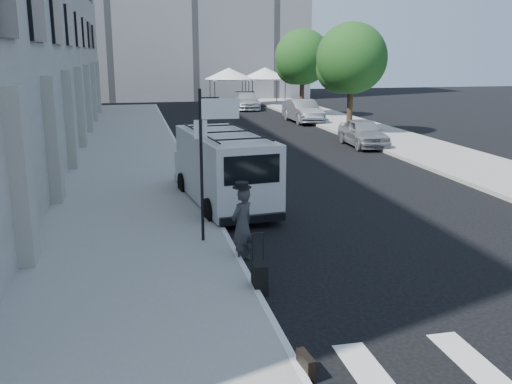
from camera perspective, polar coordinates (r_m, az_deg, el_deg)
name	(u,v)px	position (r m, az deg, el deg)	size (l,w,h in m)	color
ground	(360,291)	(11.22, 10.36, -9.67)	(120.00, 120.00, 0.00)	black
sidewalk_left	(130,154)	(25.82, -12.54, 3.76)	(4.50, 48.00, 0.15)	gray
sidewalk_right	(372,133)	(32.53, 11.57, 5.82)	(4.00, 56.00, 0.15)	gray
sign_pole	(211,133)	(12.90, -4.51, 5.86)	(1.03, 0.07, 3.50)	black
tree_near	(349,61)	(31.80, 9.26, 12.80)	(3.80, 3.83, 6.03)	black
tree_far	(301,59)	(40.32, 4.47, 13.10)	(3.80, 3.83, 6.03)	black
tent_left	(229,74)	(48.17, -2.73, 11.73)	(4.00, 4.00, 3.20)	black
tent_right	(265,73)	(49.30, 0.91, 11.79)	(4.00, 4.00, 3.20)	black
businessman	(242,225)	(12.21, -1.40, -3.35)	(0.60, 0.40, 1.65)	#313234
briefcase	(306,366)	(8.34, 4.99, -16.91)	(0.12, 0.44, 0.34)	black
suitcase	(259,278)	(10.82, 0.35, -8.59)	(0.27, 0.41, 1.13)	black
cargo_van	(223,168)	(16.88, -3.32, 2.45)	(2.48, 5.79, 2.13)	silver
parked_car_a	(363,133)	(28.06, 10.68, 5.85)	(1.58, 3.92, 1.34)	gray
parked_car_b	(303,111)	(37.36, 4.71, 8.07)	(1.56, 4.46, 1.47)	slate
parked_car_c	(247,101)	(45.94, -0.91, 9.09)	(1.87, 4.61, 1.34)	#AEB2B6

